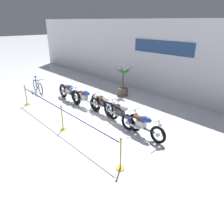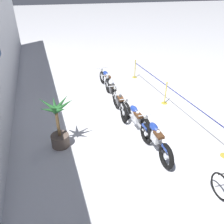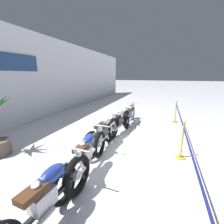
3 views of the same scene
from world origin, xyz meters
TOP-DOWN VIEW (x-y plane):
  - ground_plane at (0.00, 0.00)m, footprint 120.00×120.00m
  - back_wall at (-0.00, 5.12)m, footprint 28.00×0.29m
  - motorcycle_blue_0 at (-2.64, 0.49)m, footprint 2.29×0.62m
  - motorcycle_blue_1 at (-1.33, 0.59)m, footprint 2.37×0.62m
  - motorcycle_silver_2 at (0.02, 0.73)m, footprint 2.21×0.62m
  - motorcycle_silver_3 at (1.31, 0.62)m, footprint 2.42×0.62m
  - motorcycle_blue_4 at (2.63, 0.47)m, footprint 2.13×0.62m
  - bicycle at (-5.27, -0.17)m, footprint 1.71×0.48m
  - potted_palm_left_of_row at (-1.41, 3.35)m, footprint 1.05×1.09m
  - stanchion_far_left at (-1.30, -1.52)m, footprint 7.23×0.28m
  - stanchion_mid_left at (0.14, -1.52)m, footprint 0.28×0.28m
  - stanchion_mid_right at (3.54, -1.52)m, footprint 0.28×0.28m

SIDE VIEW (x-z plane):
  - ground_plane at x=0.00m, z-range 0.00..0.00m
  - stanchion_mid_left at x=0.14m, z-range -0.17..0.88m
  - stanchion_mid_right at x=3.54m, z-range -0.17..0.88m
  - bicycle at x=-5.27m, z-range -0.10..0.85m
  - motorcycle_blue_4 at x=2.63m, z-range 0.00..0.91m
  - motorcycle_blue_1 at x=-1.33m, z-range 0.00..0.93m
  - motorcycle_silver_3 at x=1.31m, z-range 0.00..0.94m
  - motorcycle_blue_0 at x=-2.64m, z-range -0.01..0.96m
  - motorcycle_silver_2 at x=0.02m, z-range 0.00..0.97m
  - stanchion_far_left at x=-1.30m, z-range 0.17..1.22m
  - potted_palm_left_of_row at x=-1.41m, z-range -0.16..1.64m
  - back_wall at x=0.00m, z-range 0.00..4.20m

